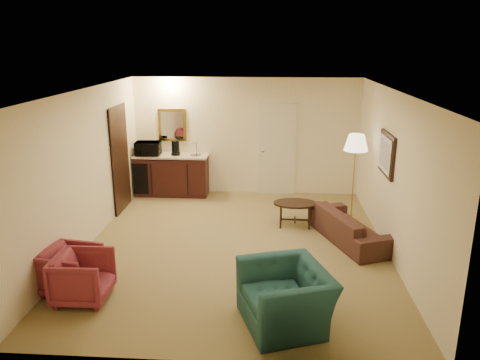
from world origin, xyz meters
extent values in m
plane|color=olive|center=(0.00, 0.00, 0.00)|extent=(6.00, 6.00, 0.00)
cube|color=#FAE6BB|center=(0.00, 3.00, 1.30)|extent=(5.00, 0.02, 2.60)
cube|color=#FAE6BB|center=(-2.50, 0.00, 1.30)|extent=(0.02, 6.00, 2.60)
cube|color=#FAE6BB|center=(2.50, 0.00, 1.30)|extent=(0.02, 6.00, 2.60)
cube|color=white|center=(0.00, 0.00, 2.60)|extent=(5.00, 6.00, 0.02)
cube|color=beige|center=(0.70, 2.97, 1.02)|extent=(0.82, 0.06, 2.05)
cube|color=black|center=(-2.47, 1.70, 1.05)|extent=(0.06, 0.98, 2.10)
cube|color=gold|center=(-1.65, 2.97, 1.55)|extent=(0.62, 0.04, 0.72)
cube|color=black|center=(2.46, 0.40, 1.55)|extent=(0.06, 0.90, 0.70)
cube|color=black|center=(-1.65, 2.72, 0.46)|extent=(1.64, 0.58, 0.92)
imported|color=black|center=(1.95, 0.37, 0.36)|extent=(1.16, 1.90, 0.71)
imported|color=#215353|center=(0.77, -2.20, 0.48)|extent=(1.04, 1.28, 0.96)
imported|color=#9A3249|center=(-2.15, -1.64, 0.35)|extent=(0.75, 0.78, 0.71)
imported|color=#9A3249|center=(-1.90, -1.84, 0.36)|extent=(0.67, 0.71, 0.72)
cube|color=black|center=(1.03, 1.00, 0.23)|extent=(0.83, 0.58, 0.47)
cube|color=gold|center=(2.14, 1.40, 0.85)|extent=(0.51, 0.51, 1.69)
cylinder|color=black|center=(-1.00, 2.65, 0.14)|extent=(0.28, 0.28, 0.28)
imported|color=black|center=(-2.15, 2.66, 1.10)|extent=(0.56, 0.33, 0.37)
cylinder|color=black|center=(-1.54, 2.71, 1.08)|extent=(0.19, 0.19, 0.32)
camera|label=1|loc=(0.56, -7.26, 3.32)|focal=35.00mm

